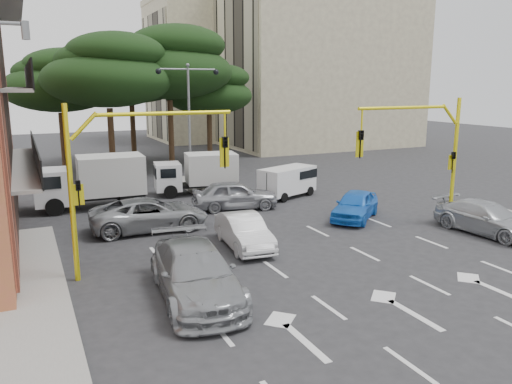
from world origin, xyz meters
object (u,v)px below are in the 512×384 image
at_px(box_truck_b, 197,174).
at_px(car_silver_cross_a, 150,214).
at_px(van_white, 287,182).
at_px(car_silver_cross_b, 235,195).
at_px(box_truck_a, 92,182).
at_px(car_silver_parked, 487,218).
at_px(signal_mast_right, 427,145).
at_px(street_lamp_center, 189,103).
at_px(car_silver_wagon, 195,273).
at_px(signal_mast_left, 125,165).
at_px(car_blue_compact, 355,205).
at_px(car_white_hatch, 244,231).

bearing_deg(box_truck_b, car_silver_cross_a, 155.27).
bearing_deg(van_white, box_truck_b, -145.64).
distance_m(car_silver_cross_b, box_truck_b, 4.64).
bearing_deg(box_truck_a, car_silver_parked, -126.76).
xyz_separation_m(signal_mast_right, car_silver_cross_b, (-6.60, 7.01, -3.10)).
bearing_deg(box_truck_b, street_lamp_center, 0.46).
relative_size(car_silver_wagon, van_white, 1.56).
relative_size(signal_mast_left, car_silver_wagon, 1.06).
height_order(street_lamp_center, car_silver_parked, street_lamp_center).
bearing_deg(signal_mast_right, car_silver_cross_a, 156.82).
bearing_deg(box_truck_a, signal_mast_right, -125.54).
bearing_deg(box_truck_b, box_truck_a, 108.86).
xyz_separation_m(car_blue_compact, car_silver_wagon, (-10.25, -5.67, 0.11)).
height_order(signal_mast_right, car_silver_parked, signal_mast_right).
distance_m(signal_mast_right, van_white, 9.31).
relative_size(street_lamp_center, car_white_hatch, 1.88).
relative_size(car_silver_cross_a, car_silver_cross_b, 1.17).
xyz_separation_m(street_lamp_center, box_truck_b, (-0.39, -2.42, -4.19)).
distance_m(signal_mast_left, van_white, 14.19).
xyz_separation_m(signal_mast_right, box_truck_a, (-13.50, 10.57, -2.47)).
bearing_deg(signal_mast_left, street_lamp_center, 64.09).
distance_m(street_lamp_center, van_white, 8.32).
xyz_separation_m(car_silver_cross_b, car_silver_parked, (8.49, -9.03, -0.07)).
distance_m(car_silver_wagon, car_silver_cross_b, 11.56).
bearing_deg(signal_mast_left, box_truck_b, 61.04).
bearing_deg(van_white, car_silver_cross_b, -91.60).
bearing_deg(box_truck_a, car_silver_cross_a, -159.52).
xyz_separation_m(car_silver_parked, van_white, (-4.49, 10.46, 0.20)).
distance_m(car_silver_wagon, car_silver_parked, 14.13).
distance_m(street_lamp_center, car_silver_wagon, 18.52).
height_order(car_silver_parked, box_truck_b, box_truck_b).
xyz_separation_m(signal_mast_left, car_silver_cross_a, (1.91, 5.01, -3.14)).
relative_size(signal_mast_right, car_silver_cross_b, 1.31).
relative_size(signal_mast_right, street_lamp_center, 0.77).
bearing_deg(car_silver_cross_b, street_lamp_center, 13.47).
distance_m(car_silver_cross_a, car_silver_parked, 15.31).
bearing_deg(car_white_hatch, car_silver_wagon, -125.44).
relative_size(street_lamp_center, car_blue_compact, 1.87).
bearing_deg(box_truck_a, car_silver_cross_b, -114.76).
bearing_deg(car_silver_parked, car_white_hatch, 159.36).
height_order(car_white_hatch, car_silver_wagon, car_silver_wagon).
bearing_deg(box_truck_b, car_blue_compact, -140.12).
bearing_deg(van_white, car_blue_compact, -14.87).
xyz_separation_m(street_lamp_center, van_white, (4.21, -5.57, -4.52)).
height_order(signal_mast_left, car_silver_cross_b, signal_mast_left).
relative_size(car_blue_compact, van_white, 1.14).
xyz_separation_m(car_blue_compact, car_silver_cross_a, (-9.76, 2.44, 0.04)).
height_order(signal_mast_right, van_white, signal_mast_right).
bearing_deg(car_silver_cross_b, box_truck_a, 74.50).
bearing_deg(box_truck_a, box_truck_b, -78.30).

